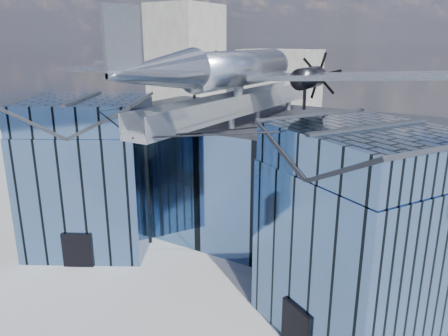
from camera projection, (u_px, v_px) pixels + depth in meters
The scene contains 5 objects.
ground_plane at pixel (209, 270), 31.42m from camera, with size 120.00×120.00×0.00m, color gray.
museum at pixel (249, 176), 34.59m from camera, with size 32.88×24.50×17.60m.
bg_towers at pixel (392, 78), 69.05m from camera, with size 77.00×24.50×26.00m.
tree_plaza_w at pixel (67, 185), 39.70m from camera, with size 3.72×3.72×4.82m.
tree_side_w at pixel (54, 135), 56.94m from camera, with size 4.08×4.08×5.85m.
Camera 1 is at (15.56, -23.31, 16.05)m, focal length 35.00 mm.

